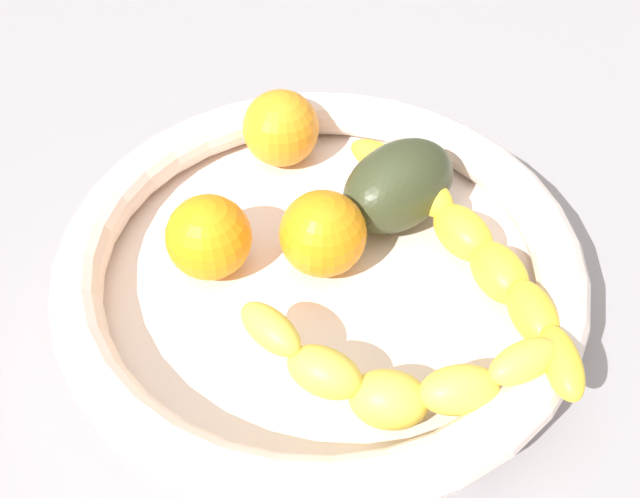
% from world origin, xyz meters
% --- Properties ---
extents(kitchen_counter, '(1.20, 1.20, 0.03)m').
position_xyz_m(kitchen_counter, '(0.00, 0.00, 0.01)').
color(kitchen_counter, gray).
rests_on(kitchen_counter, ground).
extents(fruit_bowl, '(0.37, 0.37, 0.06)m').
position_xyz_m(fruit_bowl, '(0.00, 0.00, 0.06)').
color(fruit_bowl, silver).
rests_on(fruit_bowl, kitchen_counter).
extents(banana_draped_left, '(0.15, 0.23, 0.04)m').
position_xyz_m(banana_draped_left, '(-0.06, 0.09, 0.08)').
color(banana_draped_left, yellow).
rests_on(banana_draped_left, fruit_bowl).
extents(banana_draped_right, '(0.11, 0.19, 0.05)m').
position_xyz_m(banana_draped_right, '(0.07, 0.09, 0.08)').
color(banana_draped_right, yellow).
rests_on(banana_draped_right, fruit_bowl).
extents(orange_front, '(0.06, 0.06, 0.06)m').
position_xyz_m(orange_front, '(-0.01, -0.01, 0.08)').
color(orange_front, orange).
rests_on(orange_front, fruit_bowl).
extents(orange_mid_left, '(0.06, 0.06, 0.06)m').
position_xyz_m(orange_mid_left, '(0.03, -0.07, 0.08)').
color(orange_mid_left, orange).
rests_on(orange_mid_left, fruit_bowl).
extents(orange_mid_right, '(0.06, 0.06, 0.06)m').
position_xyz_m(orange_mid_right, '(-0.10, -0.09, 0.08)').
color(orange_mid_right, orange).
rests_on(orange_mid_right, fruit_bowl).
extents(avocado_dark, '(0.11, 0.09, 0.06)m').
position_xyz_m(avocado_dark, '(-0.08, 0.02, 0.08)').
color(avocado_dark, '#333921').
rests_on(avocado_dark, fruit_bowl).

